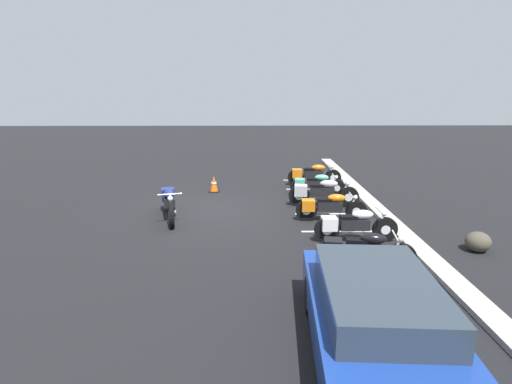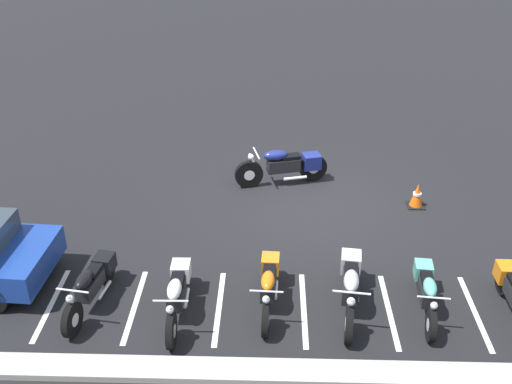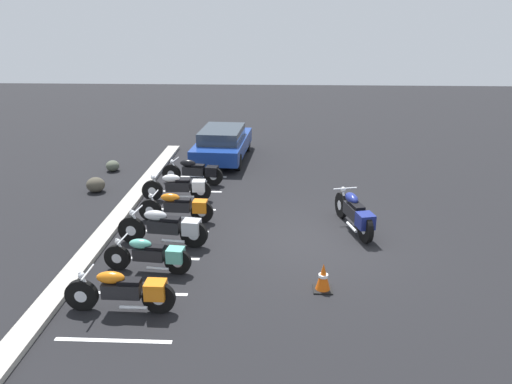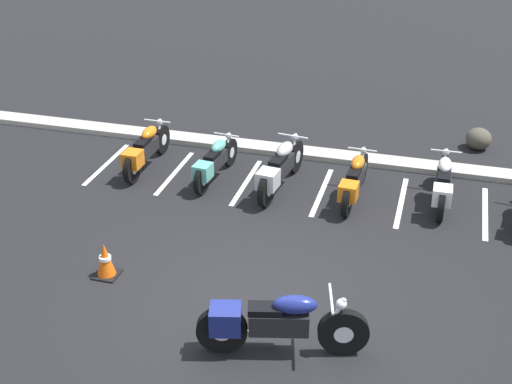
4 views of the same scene
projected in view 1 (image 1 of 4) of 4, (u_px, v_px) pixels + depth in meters
The scene contains 19 objects.
ground at pixel (206, 211), 12.79m from camera, with size 60.00×60.00×0.00m, color black.
motorcycle_navy_featured at pixel (169, 201), 12.06m from camera, with size 2.37×0.93×0.95m.
parked_bike_0 at pixel (312, 174), 16.09m from camera, with size 0.61×2.16×0.85m.
parked_bike_1 at pixel (315, 184), 14.56m from camera, with size 0.57×2.00×0.79m.
parked_bike_2 at pixel (320, 192), 13.20m from camera, with size 0.70×2.30×0.91m.
parked_bike_3 at pixel (328, 207), 11.76m from camera, with size 0.59×2.09×0.82m.
parked_bike_4 at pixel (352, 225), 10.16m from camera, with size 0.60×2.14×0.84m.
parked_bike_5 at pixel (361, 250), 8.59m from camera, with size 0.70×2.13×0.84m.
car_blue at pixel (378, 321), 5.55m from camera, with size 4.40×2.06×1.29m.
concrete_curb at pixel (377, 209), 12.85m from camera, with size 18.00×0.50×0.12m, color #A8A399.
landscape_rock_0 at pixel (478, 242), 9.59m from camera, with size 0.57×0.59×0.49m, color #4A4539.
traffic_cone at pixel (214, 184), 15.14m from camera, with size 0.40×0.40×0.61m.
stall_line_0 at pixel (308, 180), 17.10m from camera, with size 0.10×2.10×0.00m, color white.
stall_line_1 at pixel (313, 189), 15.57m from camera, with size 0.10×2.10×0.00m, color white.
stall_line_2 at pixel (320, 200), 14.04m from camera, with size 0.10×2.10×0.00m, color white.
stall_line_3 at pixel (329, 214), 12.51m from camera, with size 0.10×2.10×0.00m, color white.
stall_line_4 at pixel (339, 231), 10.98m from camera, with size 0.10×2.10×0.00m, color white.
stall_line_5 at pixel (354, 255), 9.45m from camera, with size 0.10×2.10×0.00m, color white.
stall_line_6 at pixel (374, 287), 7.92m from camera, with size 0.10×2.10×0.00m, color white.
Camera 1 is at (12.24, 1.45, 3.83)m, focal length 28.00 mm.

